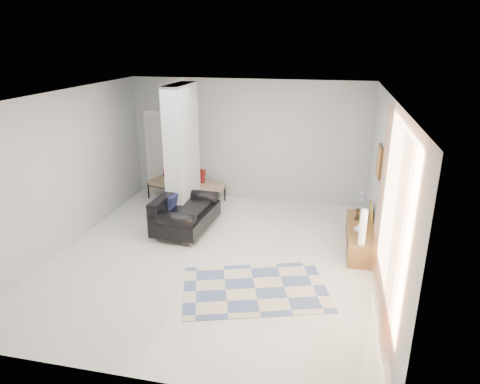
# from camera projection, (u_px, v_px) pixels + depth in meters

# --- Properties ---
(floor) EXTENTS (6.00, 6.00, 0.00)m
(floor) POSITION_uv_depth(u_px,v_px,m) (214.00, 256.00, 7.59)
(floor) COLOR silver
(floor) RESTS_ON ground
(ceiling) EXTENTS (6.00, 6.00, 0.00)m
(ceiling) POSITION_uv_depth(u_px,v_px,m) (211.00, 95.00, 6.64)
(ceiling) COLOR white
(ceiling) RESTS_ON wall_back
(wall_back) EXTENTS (6.00, 0.00, 6.00)m
(wall_back) POSITION_uv_depth(u_px,v_px,m) (248.00, 141.00, 9.87)
(wall_back) COLOR #B3B6B8
(wall_back) RESTS_ON ground
(wall_front) EXTENTS (6.00, 0.00, 6.00)m
(wall_front) POSITION_uv_depth(u_px,v_px,m) (133.00, 271.00, 4.36)
(wall_front) COLOR #B3B6B8
(wall_front) RESTS_ON ground
(wall_left) EXTENTS (0.00, 6.00, 6.00)m
(wall_left) POSITION_uv_depth(u_px,v_px,m) (65.00, 171.00, 7.67)
(wall_left) COLOR #B3B6B8
(wall_left) RESTS_ON ground
(wall_right) EXTENTS (0.00, 6.00, 6.00)m
(wall_right) POSITION_uv_depth(u_px,v_px,m) (385.00, 193.00, 6.56)
(wall_right) COLOR #B3B6B8
(wall_right) RESTS_ON ground
(partition_column) EXTENTS (0.35, 1.20, 2.80)m
(partition_column) POSITION_uv_depth(u_px,v_px,m) (182.00, 153.00, 8.81)
(partition_column) COLOR silver
(partition_column) RESTS_ON floor
(hallway_door) EXTENTS (0.85, 0.06, 2.04)m
(hallway_door) POSITION_uv_depth(u_px,v_px,m) (163.00, 152.00, 10.39)
(hallway_door) COLOR white
(hallway_door) RESTS_ON floor
(curtain) EXTENTS (0.00, 2.55, 2.55)m
(curtain) POSITION_uv_depth(u_px,v_px,m) (388.00, 218.00, 5.51)
(curtain) COLOR #FF8543
(curtain) RESTS_ON wall_right
(wall_art) EXTENTS (0.04, 0.45, 0.55)m
(wall_art) POSITION_uv_depth(u_px,v_px,m) (380.00, 162.00, 7.31)
(wall_art) COLOR #3F2711
(wall_art) RESTS_ON wall_right
(media_console) EXTENTS (0.45, 1.72, 0.80)m
(media_console) POSITION_uv_depth(u_px,v_px,m) (360.00, 237.00, 7.85)
(media_console) COLOR brown
(media_console) RESTS_ON floor
(loveseat) EXTENTS (1.03, 1.63, 0.76)m
(loveseat) POSITION_uv_depth(u_px,v_px,m) (184.00, 213.00, 8.53)
(loveseat) COLOR silver
(loveseat) RESTS_ON floor
(daybed) EXTENTS (1.87, 1.16, 0.77)m
(daybed) POSITION_uv_depth(u_px,v_px,m) (186.00, 183.00, 10.12)
(daybed) COLOR black
(daybed) RESTS_ON floor
(area_rug) EXTENTS (2.52, 2.04, 0.01)m
(area_rug) POSITION_uv_depth(u_px,v_px,m) (255.00, 288.00, 6.58)
(area_rug) COLOR beige
(area_rug) RESTS_ON floor
(cylinder_lamp) EXTENTS (0.11, 0.11, 0.62)m
(cylinder_lamp) POSITION_uv_depth(u_px,v_px,m) (363.00, 227.00, 7.03)
(cylinder_lamp) COLOR silver
(cylinder_lamp) RESTS_ON media_console
(bronze_figurine) EXTENTS (0.12, 0.12, 0.23)m
(bronze_figurine) POSITION_uv_depth(u_px,v_px,m) (358.00, 214.00, 8.06)
(bronze_figurine) COLOR black
(bronze_figurine) RESTS_ON media_console
(vase) EXTENTS (0.16, 0.16, 0.17)m
(vase) POSITION_uv_depth(u_px,v_px,m) (359.00, 228.00, 7.52)
(vase) COLOR white
(vase) RESTS_ON media_console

